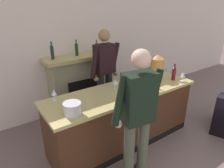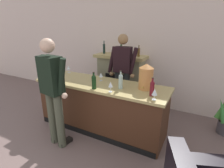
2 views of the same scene
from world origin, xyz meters
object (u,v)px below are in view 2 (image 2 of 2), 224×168
Objects in this scene: wine_bottle_riesling_slim at (121,81)px; wine_glass_mid_counter at (101,75)px; person_customer at (53,90)px; ice_bucket_steel at (53,75)px; copper_dispenser at (146,77)px; wine_glass_front_left at (69,68)px; wine_bottle_burgundy_dark at (94,81)px; wine_glass_back_row at (111,85)px; fireplace_stone at (120,79)px; wine_bottle_port_short at (152,88)px; wine_glass_by_dispenser at (155,92)px; person_bartender at (122,72)px.

wine_bottle_riesling_slim is 2.03× the size of wine_glass_mid_counter.
ice_bucket_steel is (-0.55, 0.55, 0.03)m from person_customer.
copper_dispenser is 2.71× the size of wine_glass_front_left.
wine_bottle_burgundy_dark reaches higher than wine_glass_back_row.
person_customer is 10.41× the size of wine_glass_back_row.
wine_bottle_riesling_slim reaches higher than wine_glass_back_row.
fireplace_stone is 1.62m from wine_bottle_burgundy_dark.
fireplace_stone is at bearing 109.70° from wine_glass_back_row.
wine_bottle_burgundy_dark is at bearing -81.15° from fireplace_stone.
wine_bottle_port_short reaches higher than wine_glass_by_dispenser.
wine_bottle_riesling_slim is at bearing 70.83° from wine_glass_back_row.
wine_bottle_burgundy_dark is at bearing -152.70° from copper_dispenser.
wine_bottle_burgundy_dark is 1.68× the size of wine_glass_back_row.
wine_glass_by_dispenser is at bearing -50.73° from fireplace_stone.
wine_bottle_riesling_slim is 1.97× the size of wine_glass_front_left.
wine_glass_front_left is at bearing 156.87° from wine_glass_back_row.
wine_glass_by_dispenser reaches higher than wine_glass_front_left.
person_bartender reaches higher than wine_glass_front_left.
wine_bottle_port_short is 1.83× the size of wine_glass_front_left.
ice_bucket_steel is at bearing -117.50° from fireplace_stone.
copper_dispenser is 1.49× the size of wine_bottle_burgundy_dark.
fireplace_stone reaches higher than wine_bottle_burgundy_dark.
person_customer is at bearing -60.36° from wine_glass_front_left.
wine_glass_back_row is (0.77, 0.47, 0.07)m from person_customer.
wine_bottle_riesling_slim reaches higher than wine_glass_by_dispenser.
wine_bottle_port_short is at bearing -54.03° from copper_dispenser.
person_bartender is 1.00m from wine_bottle_burgundy_dark.
fireplace_stone is 1.87m from wine_bottle_port_short.
wine_glass_mid_counter is at bearing 106.26° from wine_bottle_burgundy_dark.
fireplace_stone reaches higher than ice_bucket_steel.
person_customer reaches higher than copper_dispenser.
person_customer is at bearing -144.51° from copper_dispenser.
wine_bottle_riesling_slim reaches higher than wine_bottle_burgundy_dark.
person_bartender is 1.18m from wine_glass_front_left.
person_bartender is at bearing 104.46° from wine_glass_back_row.
fireplace_stone reaches higher than wine_glass_by_dispenser.
fireplace_stone is 1.20m from wine_glass_mid_counter.
copper_dispenser reaches higher than wine_glass_front_left.
fireplace_stone is at bearing 129.27° from wine_glass_by_dispenser.
wine_bottle_riesling_slim is at bearing 39.03° from person_customer.
fireplace_stone is 9.33× the size of wine_glass_by_dispenser.
wine_glass_front_left is at bearing 119.64° from person_customer.
fireplace_stone is at bearing 118.41° from person_bartender.
wine_bottle_burgundy_dark reaches higher than wine_glass_mid_counter.
wine_glass_by_dispenser is (2.01, -0.06, 0.04)m from ice_bucket_steel.
person_bartender reaches higher than wine_bottle_burgundy_dark.
wine_glass_front_left is at bearing 151.14° from wine_bottle_burgundy_dark.
person_bartender is (0.51, 1.47, 0.00)m from person_customer.
person_customer is 1.09m from wine_bottle_riesling_slim.
fireplace_stone reaches higher than copper_dispenser.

